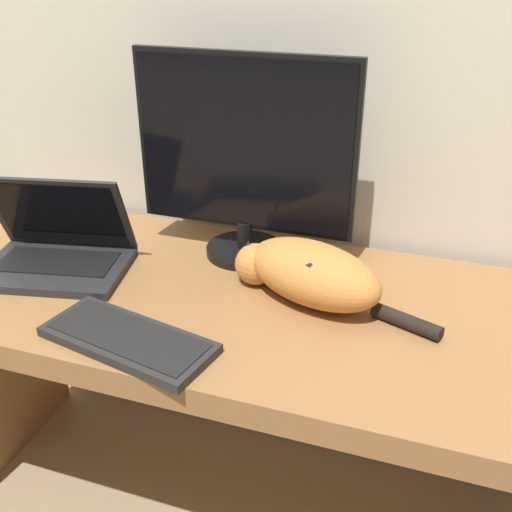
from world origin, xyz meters
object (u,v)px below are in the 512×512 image
laptop (57,251)px  cat (309,272)px  monitor (244,158)px  external_keyboard (128,340)px

laptop → cat: (0.62, 0.06, 0.02)m
monitor → laptop: 0.51m
monitor → cat: monitor is taller
laptop → external_keyboard: bearing=-46.9°
monitor → cat: size_ratio=1.13×
cat → external_keyboard: bearing=-115.6°
laptop → monitor: bearing=16.9°
monitor → laptop: (-0.41, -0.22, -0.21)m
monitor → laptop: size_ratio=1.43×
monitor → cat: bearing=-38.0°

